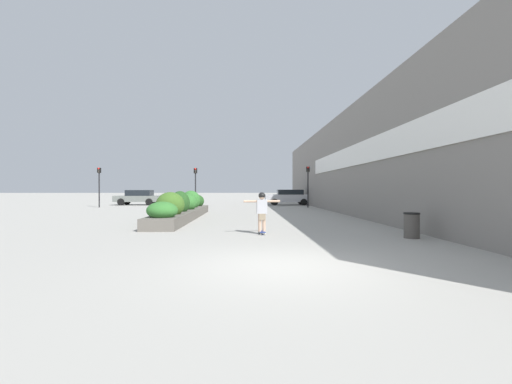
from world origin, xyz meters
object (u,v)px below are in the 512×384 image
(trash_bin, at_px, (412,225))
(traffic_light_far_left, at_px, (99,180))
(car_leftmost, at_px, (289,197))
(car_center_right, at_px, (138,197))
(car_center_left, at_px, (371,197))
(skateboarder, at_px, (262,208))
(skateboard, at_px, (262,232))
(traffic_light_right, at_px, (308,180))
(traffic_light_left, at_px, (195,181))

(trash_bin, bearing_deg, traffic_light_far_left, 133.27)
(car_leftmost, bearing_deg, car_center_right, 88.75)
(car_center_left, xyz_separation_m, car_center_right, (-23.66, 0.05, -0.03))
(car_center_right, height_order, traffic_light_far_left, traffic_light_far_left)
(car_leftmost, relative_size, traffic_light_far_left, 1.34)
(skateboarder, bearing_deg, traffic_light_far_left, 120.43)
(skateboard, distance_m, traffic_light_right, 18.26)
(trash_bin, xyz_separation_m, traffic_light_right, (0.01, 18.58, 2.00))
(traffic_light_left, bearing_deg, car_center_right, 142.27)
(car_leftmost, bearing_deg, skateboarder, 170.52)
(car_center_left, height_order, traffic_light_left, traffic_light_left)
(car_leftmost, xyz_separation_m, traffic_light_left, (-8.68, -4.67, 1.52))
(traffic_light_far_left, bearing_deg, skateboarder, -53.64)
(trash_bin, xyz_separation_m, car_center_right, (-16.19, 23.85, 0.38))
(trash_bin, bearing_deg, traffic_light_right, 89.96)
(trash_bin, distance_m, car_center_left, 24.94)
(skateboarder, bearing_deg, skateboard, 87.64)
(car_leftmost, height_order, car_center_right, car_leftmost)
(trash_bin, height_order, traffic_light_right, traffic_light_right)
(skateboard, xyz_separation_m, traffic_light_far_left, (-13.36, 18.15, 2.29))
(skateboarder, height_order, traffic_light_right, traffic_light_right)
(car_center_right, bearing_deg, car_leftmost, -91.25)
(car_center_left, bearing_deg, car_center_right, 89.88)
(car_leftmost, height_order, traffic_light_right, traffic_light_right)
(skateboarder, height_order, traffic_light_left, traffic_light_left)
(skateboarder, relative_size, traffic_light_right, 0.39)
(skateboarder, bearing_deg, car_center_right, 110.72)
(car_center_right, height_order, traffic_light_right, traffic_light_right)
(skateboard, xyz_separation_m, skateboarder, (0.00, -0.00, 0.86))
(skateboard, height_order, car_leftmost, car_leftmost)
(skateboard, relative_size, traffic_light_far_left, 0.19)
(skateboarder, xyz_separation_m, car_leftmost, (3.74, 22.39, -0.11))
(skateboarder, relative_size, traffic_light_left, 0.40)
(traffic_light_right, bearing_deg, traffic_light_far_left, 177.80)
(car_center_left, xyz_separation_m, traffic_light_right, (-7.45, -5.21, 1.59))
(car_center_right, distance_m, traffic_light_right, 17.11)
(trash_bin, xyz_separation_m, traffic_light_left, (-9.73, 18.85, 1.92))
(car_center_left, distance_m, traffic_light_left, 17.96)
(trash_bin, bearing_deg, traffic_light_left, 117.30)
(car_center_left, relative_size, traffic_light_left, 1.31)
(skateboard, height_order, car_center_left, car_center_left)
(car_leftmost, distance_m, car_center_left, 8.52)
(skateboard, xyz_separation_m, traffic_light_left, (-4.94, 17.72, 2.27))
(traffic_light_left, xyz_separation_m, traffic_light_right, (9.74, -0.26, 0.08))
(car_leftmost, distance_m, traffic_light_left, 9.97)
(car_center_right, relative_size, traffic_light_right, 1.25)
(traffic_light_far_left, bearing_deg, car_leftmost, 13.91)
(car_center_left, height_order, traffic_light_right, traffic_light_right)
(skateboarder, distance_m, car_leftmost, 22.70)
(traffic_light_left, bearing_deg, skateboarder, -74.42)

